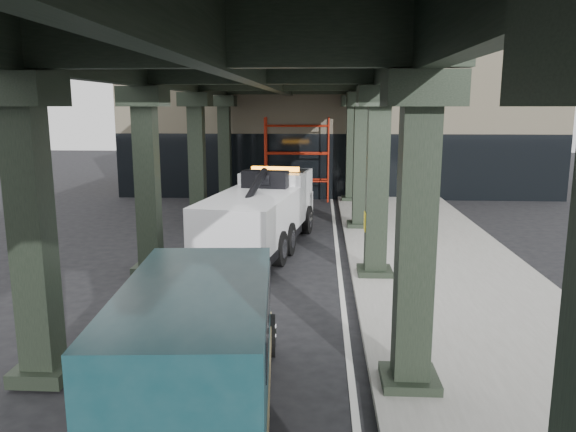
% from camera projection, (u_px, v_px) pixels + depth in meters
% --- Properties ---
extents(ground, '(90.00, 90.00, 0.00)m').
position_uv_depth(ground, '(270.00, 303.00, 13.08)').
color(ground, black).
rests_on(ground, ground).
extents(sidewalk, '(5.00, 40.00, 0.15)m').
position_uv_depth(sidewalk, '(447.00, 277.00, 14.77)').
color(sidewalk, gray).
rests_on(sidewalk, ground).
extents(lane_stripe, '(0.12, 38.00, 0.01)m').
position_uv_depth(lane_stripe, '(340.00, 278.00, 14.94)').
color(lane_stripe, silver).
rests_on(lane_stripe, ground).
extents(viaduct, '(7.40, 32.00, 6.40)m').
position_uv_depth(viaduct, '(260.00, 67.00, 14.02)').
color(viaduct, black).
rests_on(viaduct, ground).
extents(building, '(22.00, 10.00, 8.00)m').
position_uv_depth(building, '(336.00, 115.00, 31.79)').
color(building, '#C6B793').
rests_on(building, ground).
extents(scaffolding, '(3.08, 0.88, 4.00)m').
position_uv_depth(scaffolding, '(297.00, 157.00, 27.02)').
color(scaffolding, '#AB200D').
rests_on(scaffolding, ground).
extents(tow_truck, '(3.29, 8.04, 2.57)m').
position_uv_depth(tow_truck, '(263.00, 209.00, 18.12)').
color(tow_truck, black).
rests_on(tow_truck, ground).
extents(towed_van, '(2.47, 5.44, 2.15)m').
position_uv_depth(towed_van, '(200.00, 347.00, 7.93)').
color(towed_van, '#10353C').
rests_on(towed_van, ground).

